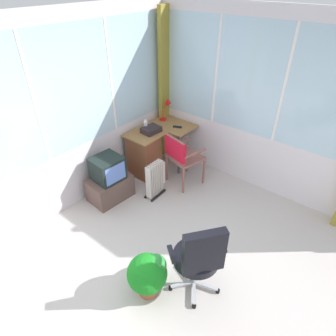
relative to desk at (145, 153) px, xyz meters
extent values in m
cube|color=beige|center=(-1.52, -1.80, -0.44)|extent=(5.79, 5.20, 0.06)
cube|color=silver|center=(-1.52, 0.33, 0.04)|extent=(4.79, 0.06, 0.91)
cube|color=silver|center=(-1.52, 0.33, 1.30)|extent=(4.69, 0.06, 1.60)
cube|color=silver|center=(-1.52, 0.33, 2.19)|extent=(4.79, 0.06, 0.18)
cube|color=white|center=(-1.52, 0.33, 1.30)|extent=(0.04, 0.07, 1.60)
cube|color=white|center=(-0.33, 0.33, 1.30)|extent=(0.04, 0.07, 1.60)
cube|color=silver|center=(0.90, -1.80, 0.04)|extent=(0.06, 4.20, 0.91)
cube|color=silver|center=(0.90, -1.80, 1.30)|extent=(0.06, 4.11, 1.60)
cube|color=silver|center=(0.90, -1.80, 2.19)|extent=(0.06, 4.20, 0.18)
cube|color=white|center=(0.90, -1.80, 1.30)|extent=(0.07, 0.04, 1.60)
cube|color=white|center=(0.90, -0.75, 1.30)|extent=(0.07, 0.04, 1.60)
cube|color=olive|center=(0.77, 0.20, 0.89)|extent=(0.28, 0.09, 2.59)
cube|color=olive|center=(0.29, 0.01, 0.35)|extent=(1.12, 0.54, 0.02)
cube|color=olive|center=(0.58, -0.38, 0.35)|extent=(0.54, 0.24, 0.02)
cube|color=brown|center=(-0.04, 0.01, -0.04)|extent=(0.40, 0.50, 0.73)
cylinder|color=#4C4C51|center=(0.35, -0.46, -0.04)|extent=(0.04, 0.04, 0.74)
cylinder|color=#4C4C51|center=(-0.23, 0.24, -0.04)|extent=(0.04, 0.04, 0.74)
cylinder|color=red|center=(0.62, 0.12, 0.37)|extent=(0.13, 0.13, 0.02)
cylinder|color=red|center=(0.62, 0.12, 0.46)|extent=(0.02, 0.02, 0.17)
cylinder|color=red|center=(0.67, 0.09, 0.63)|extent=(0.04, 0.09, 0.16)
cone|color=red|center=(0.72, 0.05, 0.67)|extent=(0.12, 0.12, 0.12)
cube|color=black|center=(0.54, -0.27, 0.37)|extent=(0.10, 0.15, 0.02)
cylinder|color=silver|center=(0.12, 0.08, 0.44)|extent=(0.06, 0.06, 0.16)
cone|color=white|center=(0.12, 0.08, 0.55)|extent=(0.06, 0.06, 0.06)
cube|color=#2D2226|center=(0.13, -0.03, 0.40)|extent=(0.32, 0.26, 0.09)
cylinder|color=#8A554C|center=(0.37, -0.96, -0.17)|extent=(0.04, 0.04, 0.47)
cylinder|color=#8A554C|center=(0.48, -0.54, -0.17)|extent=(0.04, 0.04, 0.47)
cylinder|color=#8A554C|center=(-0.05, -0.85, -0.17)|extent=(0.04, 0.04, 0.47)
cylinder|color=#8A554C|center=(0.05, -0.43, -0.17)|extent=(0.04, 0.04, 0.47)
cube|color=#8A554C|center=(0.21, -0.70, 0.08)|extent=(0.58, 0.58, 0.04)
cube|color=#8A554C|center=(0.00, -0.64, 0.30)|extent=(0.14, 0.43, 0.39)
cube|color=red|center=(0.00, -0.64, 0.32)|extent=(0.17, 0.46, 0.33)
cube|color=#8A554C|center=(0.16, -0.91, 0.26)|extent=(0.43, 0.15, 0.03)
cube|color=#8A554C|center=(0.27, -0.48, 0.26)|extent=(0.43, 0.15, 0.03)
cube|color=#B7B7BF|center=(-1.43, -1.86, -0.36)|extent=(0.24, 0.20, 0.02)
cylinder|color=black|center=(-1.54, -1.78, -0.39)|extent=(0.05, 0.05, 0.05)
cube|color=#B7B7BF|center=(-1.43, -2.03, -0.36)|extent=(0.25, 0.19, 0.02)
cylinder|color=black|center=(-1.55, -2.11, -0.39)|extent=(0.05, 0.05, 0.05)
cube|color=#B7B7BF|center=(-1.28, -2.08, -0.36)|extent=(0.12, 0.28, 0.02)
cylinder|color=black|center=(-1.24, -2.21, -0.39)|extent=(0.05, 0.05, 0.05)
cube|color=#B7B7BF|center=(-1.18, -1.95, -0.36)|extent=(0.28, 0.04, 0.02)
cylinder|color=black|center=(-1.04, -1.95, -0.39)|extent=(0.05, 0.05, 0.05)
cube|color=#B7B7BF|center=(-1.27, -1.81, -0.36)|extent=(0.13, 0.28, 0.02)
cylinder|color=black|center=(-1.23, -1.68, -0.39)|extent=(0.05, 0.05, 0.05)
cylinder|color=#B7B7BF|center=(-1.32, -1.95, -0.16)|extent=(0.05, 0.05, 0.38)
cylinder|color=black|center=(-1.32, -1.95, 0.07)|extent=(0.50, 0.50, 0.09)
cube|color=black|center=(-1.43, -2.10, 0.37)|extent=(0.39, 0.33, 0.51)
cube|color=black|center=(-1.10, -2.11, 0.20)|extent=(0.17, 0.21, 0.04)
cube|color=black|center=(-1.53, -1.78, 0.20)|extent=(0.17, 0.21, 0.04)
cube|color=brown|center=(-0.87, -0.03, -0.22)|extent=(0.67, 0.49, 0.38)
cube|color=black|center=(-0.87, -0.03, 0.15)|extent=(0.45, 0.43, 0.36)
cube|color=#6184DC|center=(-0.88, -0.23, 0.15)|extent=(0.34, 0.04, 0.28)
cube|color=#262628|center=(-0.72, -0.04, 0.00)|extent=(0.28, 0.24, 0.07)
cube|color=silver|center=(-0.52, -0.54, -0.10)|extent=(0.02, 0.10, 0.56)
cube|color=silver|center=(-0.48, -0.53, -0.10)|extent=(0.02, 0.10, 0.56)
cube|color=silver|center=(-0.44, -0.53, -0.10)|extent=(0.02, 0.10, 0.56)
cube|color=silver|center=(-0.40, -0.53, -0.10)|extent=(0.02, 0.10, 0.56)
cube|color=silver|center=(-0.35, -0.53, -0.10)|extent=(0.02, 0.10, 0.56)
cube|color=silver|center=(-0.31, -0.53, -0.10)|extent=(0.02, 0.10, 0.56)
cube|color=silver|center=(-0.27, -0.53, -0.10)|extent=(0.02, 0.10, 0.56)
cube|color=silver|center=(-0.23, -0.53, -0.10)|extent=(0.02, 0.10, 0.56)
cube|color=black|center=(-0.37, -0.60, -0.39)|extent=(0.35, 0.04, 0.03)
cube|color=black|center=(-0.38, -0.46, -0.39)|extent=(0.35, 0.04, 0.03)
cube|color=silver|center=(-0.19, -0.53, -0.07)|extent=(0.05, 0.09, 0.39)
cylinder|color=#A25334|center=(-1.72, -1.59, -0.33)|extent=(0.22, 0.22, 0.15)
sphere|color=#198420|center=(-1.72, -1.59, -0.09)|extent=(0.44, 0.44, 0.44)
sphere|color=green|center=(-1.63, -1.64, 0.00)|extent=(0.24, 0.24, 0.24)
camera|label=1|loc=(-3.08, -2.98, 2.60)|focal=31.07mm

